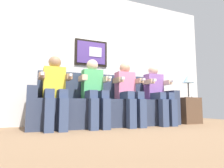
{
  "coord_description": "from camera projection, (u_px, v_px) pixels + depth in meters",
  "views": [
    {
      "loc": [
        -1.22,
        -2.79,
        0.35
      ],
      "look_at": [
        0.0,
        0.15,
        0.7
      ],
      "focal_mm": 31.21,
      "sensor_mm": 36.0,
      "label": 1
    }
  ],
  "objects": [
    {
      "name": "person_leftmost",
      "position": [
        55.0,
        88.0,
        2.86
      ],
      "size": [
        0.46,
        0.56,
        1.11
      ],
      "color": "yellow",
      "rests_on": "ground_plane"
    },
    {
      "name": "back_wall_assembly",
      "position": [
        100.0,
        57.0,
        3.83
      ],
      "size": [
        4.96,
        0.1,
        2.6
      ],
      "color": "silver",
      "rests_on": "ground_plane"
    },
    {
      "name": "person_right_center",
      "position": [
        128.0,
        90.0,
        3.32
      ],
      "size": [
        0.46,
        0.56,
        1.11
      ],
      "color": "pink",
      "rests_on": "ground_plane"
    },
    {
      "name": "ground_plane",
      "position": [
        116.0,
        128.0,
        2.99
      ],
      "size": [
        6.45,
        6.45,
        0.0
      ],
      "primitive_type": "plane",
      "color": "#8C6B4C"
    },
    {
      "name": "couch",
      "position": [
        108.0,
        108.0,
        3.33
      ],
      "size": [
        2.56,
        0.58,
        0.9
      ],
      "color": "#333D56",
      "rests_on": "ground_plane"
    },
    {
      "name": "person_rightmost",
      "position": [
        158.0,
        91.0,
        3.55
      ],
      "size": [
        0.46,
        0.56,
        1.11
      ],
      "color": "#8C59A5",
      "rests_on": "ground_plane"
    },
    {
      "name": "spare_remote_on_table",
      "position": [
        188.0,
        97.0,
        3.83
      ],
      "size": [
        0.04,
        0.13,
        0.02
      ],
      "primitive_type": "cube",
      "color": "white",
      "rests_on": "side_table_right"
    },
    {
      "name": "table_lamp",
      "position": [
        188.0,
        80.0,
        3.91
      ],
      "size": [
        0.22,
        0.22,
        0.46
      ],
      "color": "#333338",
      "rests_on": "side_table_right"
    },
    {
      "name": "side_table_right",
      "position": [
        187.0,
        110.0,
        3.84
      ],
      "size": [
        0.4,
        0.4,
        0.5
      ],
      "color": "brown",
      "rests_on": "ground_plane"
    },
    {
      "name": "person_left_center",
      "position": [
        94.0,
        89.0,
        3.09
      ],
      "size": [
        0.46,
        0.56,
        1.11
      ],
      "color": "#4CB266",
      "rests_on": "ground_plane"
    }
  ]
}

